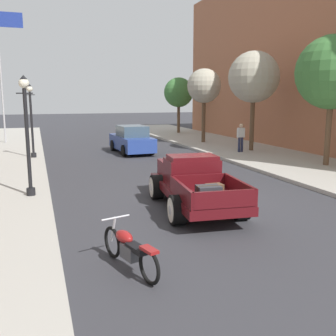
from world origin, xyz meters
The scene contains 12 objects.
ground_plane centered at (0.00, 0.00, 0.00)m, with size 140.00×140.00×0.00m, color #333338.
hotrod_truck_maroon centered at (-0.39, -0.62, 0.75)m, with size 2.49×5.05×1.58m.
motorcycle_parked centered at (-3.25, -4.38, 0.44)m, with size 0.80×2.06×0.93m.
car_background_blue centered at (0.58, 11.35, 0.77)m, with size 2.04×4.39×1.65m.
pedestrian_sidewalk_right centered at (6.48, 8.65, 1.09)m, with size 0.53×0.22×1.65m.
street_lamp_near centered at (-5.11, 1.79, 2.39)m, with size 0.50×0.32×3.85m.
street_lamp_far centered at (-5.04, 10.36, 2.39)m, with size 0.50×0.32×3.85m.
flagpole centered at (-6.70, 18.32, 5.77)m, with size 1.74×0.16×9.16m.
street_tree_nearest centered at (8.10, 3.38, 4.42)m, with size 3.36×3.36×5.96m.
street_tree_second centered at (7.46, 9.09, 4.46)m, with size 3.00×3.00×5.84m.
street_tree_third centered at (6.48, 14.02, 4.06)m, with size 2.38×2.38×5.14m.
street_tree_farthest centered at (7.38, 21.57, 3.72)m, with size 2.62×2.62×4.90m.
Camera 1 is at (-4.82, -11.32, 3.32)m, focal length 41.36 mm.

